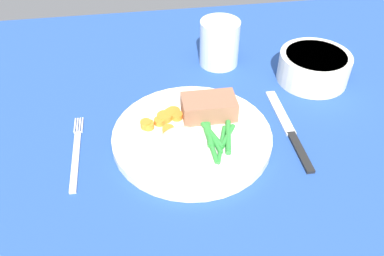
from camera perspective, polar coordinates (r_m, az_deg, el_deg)
name	(u,v)px	position (r cm, az deg, el deg)	size (l,w,h in cm)	color
dining_table	(196,128)	(68.63, 0.61, 0.03)	(120.00, 90.00, 2.00)	#234793
dinner_plate	(192,136)	(64.33, 0.00, -1.20)	(25.61, 25.61, 1.60)	white
meat_portion	(209,107)	(66.21, 2.43, 3.03)	(8.89, 5.32, 3.40)	#936047
mashed_potatoes	(181,143)	(58.65, -1.54, -2.22)	(6.74, 5.81, 4.58)	beige
carrot_slices	(164,120)	(65.51, -4.01, 1.15)	(7.12, 6.77, 1.26)	orange
green_beans	(216,137)	(62.52, 3.46, -1.31)	(5.99, 10.75, 0.89)	#2D8C38
fork	(76,152)	(65.11, -16.21, -3.37)	(1.44, 16.60, 0.40)	silver
knife	(289,130)	(68.33, 13.72, -0.29)	(1.70, 20.50, 0.64)	black
water_glass	(219,46)	(81.77, 3.92, 11.61)	(7.88, 7.88, 9.17)	silver
salad_bowl	(314,66)	(80.18, 17.03, 8.49)	(13.37, 13.37, 5.53)	silver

